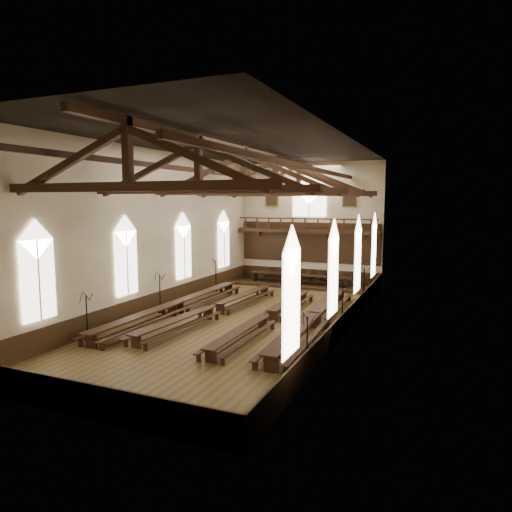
% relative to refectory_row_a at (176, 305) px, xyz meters
% --- Properties ---
extents(ground, '(26.00, 26.00, 0.00)m').
position_rel_refectory_row_a_xyz_m(ground, '(4.38, 0.46, -0.58)').
color(ground, brown).
rests_on(ground, ground).
extents(room_walls, '(26.00, 26.00, 26.00)m').
position_rel_refectory_row_a_xyz_m(room_walls, '(4.38, 0.46, 5.88)').
color(room_walls, beige).
rests_on(room_walls, ground).
extents(wainscot_band, '(12.00, 26.00, 1.20)m').
position_rel_refectory_row_a_xyz_m(wainscot_band, '(4.38, 0.46, 0.02)').
color(wainscot_band, '#321F0F').
rests_on(wainscot_band, ground).
extents(side_windows, '(11.85, 19.80, 4.50)m').
position_rel_refectory_row_a_xyz_m(side_windows, '(4.38, 0.46, 3.16)').
color(side_windows, white).
rests_on(side_windows, room_walls).
extents(end_window, '(2.80, 0.12, 3.80)m').
position_rel_refectory_row_a_xyz_m(end_window, '(4.38, 13.35, 6.65)').
color(end_window, white).
rests_on(end_window, room_walls).
extents(minstrels_gallery, '(11.80, 1.24, 3.70)m').
position_rel_refectory_row_a_xyz_m(minstrels_gallery, '(4.38, 13.12, 3.33)').
color(minstrels_gallery, '#321C0F').
rests_on(minstrels_gallery, room_walls).
extents(portraits, '(7.75, 0.09, 1.45)m').
position_rel_refectory_row_a_xyz_m(portraits, '(4.38, 13.35, 6.52)').
color(portraits, brown).
rests_on(portraits, room_walls).
extents(roof_trusses, '(11.70, 25.70, 2.80)m').
position_rel_refectory_row_a_xyz_m(roof_trusses, '(4.38, 0.46, 7.64)').
color(roof_trusses, '#321C0F').
rests_on(roof_trusses, room_walls).
extents(refectory_row_a, '(1.69, 14.80, 0.79)m').
position_rel_refectory_row_a_xyz_m(refectory_row_a, '(0.00, 0.00, 0.00)').
color(refectory_row_a, '#321C0F').
rests_on(refectory_row_a, ground).
extents(refectory_row_b, '(1.98, 14.21, 0.72)m').
position_rel_refectory_row_a_xyz_m(refectory_row_b, '(2.40, 0.50, -0.05)').
color(refectory_row_b, '#321C0F').
rests_on(refectory_row_b, ground).
extents(refectory_row_c, '(1.41, 13.85, 0.69)m').
position_rel_refectory_row_a_xyz_m(refectory_row_c, '(6.00, 0.06, -0.07)').
color(refectory_row_c, '#321C0F').
rests_on(refectory_row_c, ground).
extents(refectory_row_d, '(1.92, 15.12, 0.82)m').
position_rel_refectory_row_a_xyz_m(refectory_row_d, '(8.53, 0.62, 0.02)').
color(refectory_row_d, '#321C0F').
rests_on(refectory_row_d, ground).
extents(dais, '(11.40, 2.79, 0.19)m').
position_rel_refectory_row_a_xyz_m(dais, '(4.10, 11.86, -0.48)').
color(dais, '#321F0F').
rests_on(dais, ground).
extents(high_table, '(8.43, 1.01, 0.79)m').
position_rel_refectory_row_a_xyz_m(high_table, '(4.10, 11.86, 0.28)').
color(high_table, '#321C0F').
rests_on(high_table, dais).
extents(high_chairs, '(6.81, 0.52, 1.06)m').
position_rel_refectory_row_a_xyz_m(high_chairs, '(4.10, 12.68, 0.19)').
color(high_chairs, '#321C0F').
rests_on(high_chairs, dais).
extents(candelabrum_left_near, '(0.70, 0.73, 2.42)m').
position_rel_refectory_row_a_xyz_m(candelabrum_left_near, '(-1.17, -6.12, 0.16)').
color(candelabrum_left_near, black).
rests_on(candelabrum_left_near, ground).
extents(candelabrum_left_mid, '(0.67, 0.76, 2.49)m').
position_rel_refectory_row_a_xyz_m(candelabrum_left_mid, '(-1.17, 0.06, 0.18)').
color(candelabrum_left_mid, black).
rests_on(candelabrum_left_mid, ground).
extents(candelabrum_left_far, '(0.74, 0.73, 2.50)m').
position_rel_refectory_row_a_xyz_m(candelabrum_left_far, '(-1.17, 7.38, 0.18)').
color(candelabrum_left_far, black).
rests_on(candelabrum_left_far, ground).
extents(candelabrum_right_near, '(0.65, 0.71, 2.31)m').
position_rel_refectory_row_a_xyz_m(candelabrum_right_near, '(9.93, -5.41, 0.13)').
color(candelabrum_right_near, black).
rests_on(candelabrum_right_near, ground).
extents(candelabrum_right_mid, '(0.77, 0.81, 2.68)m').
position_rel_refectory_row_a_xyz_m(candelabrum_right_mid, '(9.93, 1.21, 0.24)').
color(candelabrum_right_mid, black).
rests_on(candelabrum_right_mid, ground).
extents(candelabrum_right_far, '(0.73, 0.76, 2.52)m').
position_rel_refectory_row_a_xyz_m(candelabrum_right_far, '(9.93, 7.93, 0.19)').
color(candelabrum_right_far, black).
rests_on(candelabrum_right_far, ground).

